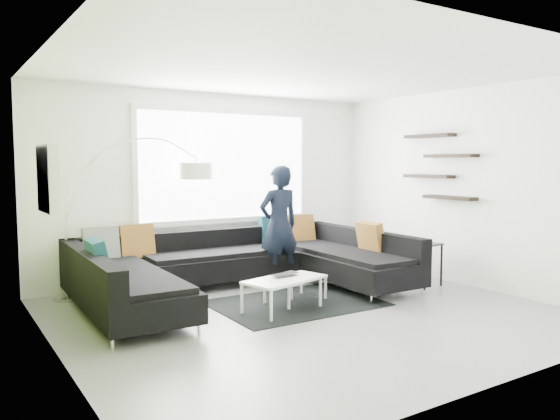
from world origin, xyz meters
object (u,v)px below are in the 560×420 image
at_px(arc_lamp, 66,218).
at_px(person, 279,225).
at_px(side_table, 421,264).
at_px(laptop, 288,276).
at_px(coffee_table, 289,291).
at_px(sectional_sofa, 245,267).

bearing_deg(arc_lamp, person, -1.57).
relative_size(side_table, laptop, 1.47).
bearing_deg(side_table, laptop, 179.33).
relative_size(coffee_table, person, 0.68).
xyz_separation_m(sectional_sofa, coffee_table, (0.23, -0.71, -0.20)).
height_order(side_table, person, person).
distance_m(sectional_sofa, laptop, 0.78).
bearing_deg(coffee_table, laptop, -146.69).
relative_size(side_table, person, 0.36).
bearing_deg(arc_lamp, coffee_table, -27.07).
bearing_deg(laptop, side_table, -10.98).
bearing_deg(laptop, person, 52.04).
distance_m(arc_lamp, person, 2.87).
height_order(sectional_sofa, arc_lamp, arc_lamp).
bearing_deg(coffee_table, arc_lamp, 126.19).
height_order(arc_lamp, person, arc_lamp).
height_order(coffee_table, laptop, laptop).
bearing_deg(coffee_table, person, 48.87).
bearing_deg(side_table, coffee_table, 177.76).
height_order(person, laptop, person).
height_order(sectional_sofa, coffee_table, sectional_sofa).
bearing_deg(person, arc_lamp, -13.14).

